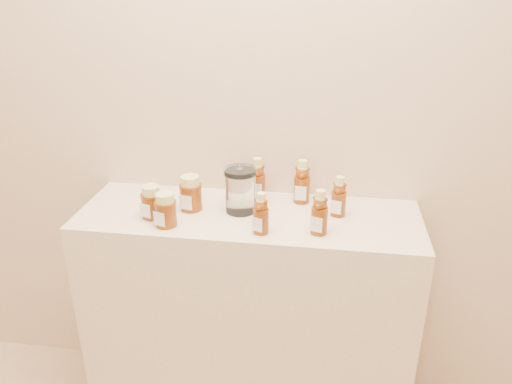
% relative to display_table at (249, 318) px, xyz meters
% --- Properties ---
extents(wall_back, '(3.50, 0.02, 2.70)m').
position_rel_display_table_xyz_m(wall_back, '(0.00, 0.20, 0.90)').
color(wall_back, '#CAAE88').
rests_on(wall_back, ground).
extents(display_table, '(1.20, 0.40, 0.90)m').
position_rel_display_table_xyz_m(display_table, '(0.00, 0.00, 0.00)').
color(display_table, beige).
rests_on(display_table, ground).
extents(bear_bottle_back_left, '(0.06, 0.06, 0.18)m').
position_rel_display_table_xyz_m(bear_bottle_back_left, '(0.01, 0.13, 0.54)').
color(bear_bottle_back_left, '#622707').
rests_on(bear_bottle_back_left, display_table).
extents(bear_bottle_back_mid, '(0.07, 0.07, 0.18)m').
position_rel_display_table_xyz_m(bear_bottle_back_mid, '(0.18, 0.13, 0.54)').
color(bear_bottle_back_mid, '#622707').
rests_on(bear_bottle_back_mid, display_table).
extents(bear_bottle_back_right, '(0.07, 0.07, 0.16)m').
position_rel_display_table_xyz_m(bear_bottle_back_right, '(0.31, 0.04, 0.53)').
color(bear_bottle_back_right, '#622707').
rests_on(bear_bottle_back_right, display_table).
extents(bear_bottle_front_left, '(0.07, 0.07, 0.16)m').
position_rel_display_table_xyz_m(bear_bottle_front_left, '(0.06, -0.13, 0.53)').
color(bear_bottle_front_left, '#622707').
rests_on(bear_bottle_front_left, display_table).
extents(bear_bottle_front_right, '(0.07, 0.07, 0.17)m').
position_rel_display_table_xyz_m(bear_bottle_front_right, '(0.25, -0.10, 0.54)').
color(bear_bottle_front_right, '#622707').
rests_on(bear_bottle_front_right, display_table).
extents(honey_jar_left, '(0.10, 0.10, 0.12)m').
position_rel_display_table_xyz_m(honey_jar_left, '(-0.32, -0.07, 0.51)').
color(honey_jar_left, '#622707').
rests_on(honey_jar_left, display_table).
extents(honey_jar_back, '(0.10, 0.10, 0.13)m').
position_rel_display_table_xyz_m(honey_jar_back, '(-0.21, 0.01, 0.51)').
color(honey_jar_back, '#622707').
rests_on(honey_jar_back, display_table).
extents(honey_jar_front, '(0.09, 0.09, 0.12)m').
position_rel_display_table_xyz_m(honey_jar_front, '(-0.26, -0.12, 0.51)').
color(honey_jar_front, '#622707').
rests_on(honey_jar_front, display_table).
extents(glass_canister, '(0.14, 0.14, 0.17)m').
position_rel_display_table_xyz_m(glass_canister, '(-0.03, 0.02, 0.54)').
color(glass_canister, white).
rests_on(glass_canister, display_table).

